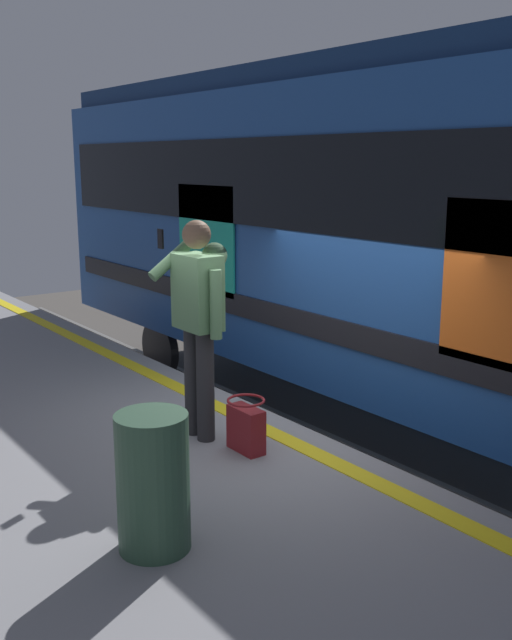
# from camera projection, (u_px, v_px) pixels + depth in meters

# --- Properties ---
(ground_plane) EXTENTS (24.79, 24.79, 0.00)m
(ground_plane) POSITION_uv_depth(u_px,v_px,m) (288.00, 530.00, 6.31)
(ground_plane) COLOR #4C4742
(platform) EXTENTS (15.57, 4.91, 1.03)m
(platform) POSITION_uv_depth(u_px,v_px,m) (5.00, 572.00, 4.76)
(platform) COLOR gray
(platform) RESTS_ON ground
(safety_line) EXTENTS (15.25, 0.16, 0.01)m
(safety_line) POSITION_uv_depth(u_px,v_px,m) (262.00, 427.00, 5.91)
(safety_line) COLOR yellow
(safety_line) RESTS_ON platform
(track_rail_near) EXTENTS (20.23, 0.08, 0.16)m
(track_rail_near) POSITION_uv_depth(u_px,v_px,m) (407.00, 476.00, 7.20)
(track_rail_near) COLOR slate
(track_rail_near) RESTS_ON ground
(track_rail_far) EXTENTS (20.23, 0.08, 0.16)m
(track_rail_far) POSITION_uv_depth(u_px,v_px,m) (493.00, 443.00, 8.05)
(track_rail_far) COLOR slate
(track_rail_far) RESTS_ON ground
(train_carriage) EXTENTS (11.37, 2.89, 4.02)m
(train_carriage) POSITION_uv_depth(u_px,v_px,m) (424.00, 223.00, 7.50)
(train_carriage) COLOR #1E478C
(train_carriage) RESTS_ON ground
(passenger) EXTENTS (0.57, 0.55, 1.72)m
(passenger) POSITION_uv_depth(u_px,v_px,m) (199.00, 311.00, 5.52)
(passenger) COLOR #262628
(passenger) RESTS_ON platform
(handbag) EXTENTS (0.32, 0.29, 0.41)m
(handbag) POSITION_uv_depth(u_px,v_px,m) (246.00, 427.00, 5.40)
(handbag) COLOR maroon
(handbag) RESTS_ON platform
(trash_bin) EXTENTS (0.41, 0.41, 0.80)m
(trash_bin) POSITION_uv_depth(u_px,v_px,m) (153.00, 482.00, 4.00)
(trash_bin) COLOR #2D4C38
(trash_bin) RESTS_ON platform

